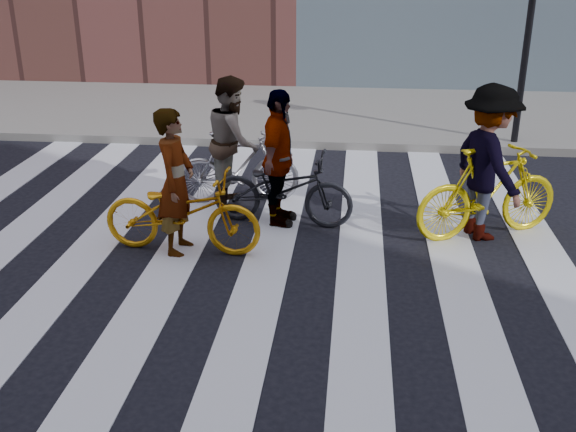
% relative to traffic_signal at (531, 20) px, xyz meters
% --- Properties ---
extents(ground, '(100.00, 100.00, 0.00)m').
position_rel_traffic_signal_xyz_m(ground, '(-4.40, -5.32, -2.28)').
color(ground, black).
rests_on(ground, ground).
extents(sidewalk_far, '(100.00, 5.00, 0.15)m').
position_rel_traffic_signal_xyz_m(sidewalk_far, '(-4.40, 2.18, -2.20)').
color(sidewalk_far, slate).
rests_on(sidewalk_far, ground).
extents(zebra_crosswalk, '(8.25, 10.00, 0.01)m').
position_rel_traffic_signal_xyz_m(zebra_crosswalk, '(-4.40, -5.32, -2.27)').
color(zebra_crosswalk, silver).
rests_on(zebra_crosswalk, ground).
extents(traffic_signal, '(0.22, 0.42, 3.33)m').
position_rel_traffic_signal_xyz_m(traffic_signal, '(0.00, 0.00, 0.00)').
color(traffic_signal, black).
rests_on(traffic_signal, ground).
extents(bike_yellow_left, '(1.97, 0.81, 1.01)m').
position_rel_traffic_signal_xyz_m(bike_yellow_left, '(-4.90, -4.80, -1.77)').
color(bike_yellow_left, orange).
rests_on(bike_yellow_left, ground).
extents(bike_silver_mid, '(1.82, 0.78, 1.06)m').
position_rel_traffic_signal_xyz_m(bike_silver_mid, '(-4.53, -3.10, -1.75)').
color(bike_silver_mid, '#AFAFB9').
rests_on(bike_silver_mid, ground).
extents(bike_yellow_right, '(2.04, 1.27, 1.19)m').
position_rel_traffic_signal_xyz_m(bike_yellow_right, '(-1.18, -3.96, -1.69)').
color(bike_yellow_right, yellow).
rests_on(bike_yellow_right, ground).
extents(bike_dark_rear, '(1.95, 0.86, 0.99)m').
position_rel_traffic_signal_xyz_m(bike_dark_rear, '(-3.80, -3.82, -1.78)').
color(bike_dark_rear, black).
rests_on(bike_dark_rear, ground).
extents(rider_left, '(0.47, 0.67, 1.77)m').
position_rel_traffic_signal_xyz_m(rider_left, '(-4.95, -4.80, -1.40)').
color(rider_left, slate).
rests_on(rider_left, ground).
extents(rider_mid, '(0.83, 0.99, 1.83)m').
position_rel_traffic_signal_xyz_m(rider_mid, '(-4.58, -3.10, -1.37)').
color(rider_mid, slate).
rests_on(rider_mid, ground).
extents(rider_right, '(1.15, 1.44, 1.95)m').
position_rel_traffic_signal_xyz_m(rider_right, '(-1.23, -3.96, -1.30)').
color(rider_right, slate).
rests_on(rider_right, ground).
extents(rider_rear, '(0.56, 1.10, 1.81)m').
position_rel_traffic_signal_xyz_m(rider_rear, '(-3.85, -3.82, -1.38)').
color(rider_rear, slate).
rests_on(rider_rear, ground).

